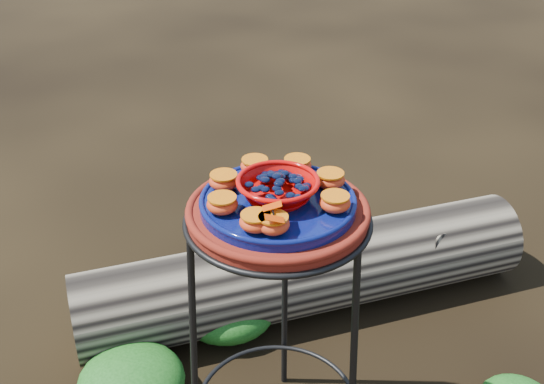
# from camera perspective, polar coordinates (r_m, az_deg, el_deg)

# --- Properties ---
(plant_stand) EXTENTS (0.44, 0.44, 0.70)m
(plant_stand) POSITION_cam_1_polar(r_m,az_deg,el_deg) (1.66, 0.43, -12.54)
(plant_stand) COLOR black
(plant_stand) RESTS_ON ground
(terracotta_saucer) EXTENTS (0.38, 0.38, 0.03)m
(terracotta_saucer) POSITION_cam_1_polar(r_m,az_deg,el_deg) (1.44, 0.49, -1.85)
(terracotta_saucer) COLOR maroon
(terracotta_saucer) RESTS_ON plant_stand
(cobalt_plate) EXTENTS (0.33, 0.33, 0.02)m
(cobalt_plate) POSITION_cam_1_polar(r_m,az_deg,el_deg) (1.43, 0.49, -0.96)
(cobalt_plate) COLOR #040941
(cobalt_plate) RESTS_ON terracotta_saucer
(red_bowl) EXTENTS (0.16, 0.16, 0.05)m
(red_bowl) POSITION_cam_1_polar(r_m,az_deg,el_deg) (1.41, 0.50, 0.21)
(red_bowl) COLOR red
(red_bowl) RESTS_ON cobalt_plate
(glass_gems) EXTENTS (0.13, 0.13, 0.02)m
(glass_gems) POSITION_cam_1_polar(r_m,az_deg,el_deg) (1.39, 0.50, 1.41)
(glass_gems) COLOR black
(glass_gems) RESTS_ON red_bowl
(orange_half_0) EXTENTS (0.06, 0.06, 0.04)m
(orange_half_0) POSITION_cam_1_polar(r_m,az_deg,el_deg) (1.31, 0.11, -2.70)
(orange_half_0) COLOR red
(orange_half_0) RESTS_ON cobalt_plate
(orange_half_1) EXTENTS (0.06, 0.06, 0.04)m
(orange_half_1) POSITION_cam_1_polar(r_m,az_deg,el_deg) (1.38, 5.29, -0.89)
(orange_half_1) COLOR red
(orange_half_1) RESTS_ON cobalt_plate
(orange_half_2) EXTENTS (0.06, 0.06, 0.04)m
(orange_half_2) POSITION_cam_1_polar(r_m,az_deg,el_deg) (1.46, 4.89, 1.03)
(orange_half_2) COLOR red
(orange_half_2) RESTS_ON cobalt_plate
(orange_half_3) EXTENTS (0.06, 0.06, 0.04)m
(orange_half_3) POSITION_cam_1_polar(r_m,az_deg,el_deg) (1.51, 2.12, 2.24)
(orange_half_3) COLOR red
(orange_half_3) RESTS_ON cobalt_plate
(orange_half_4) EXTENTS (0.06, 0.06, 0.04)m
(orange_half_4) POSITION_cam_1_polar(r_m,az_deg,el_deg) (1.51, -1.45, 2.19)
(orange_half_4) COLOR red
(orange_half_4) RESTS_ON cobalt_plate
(orange_half_5) EXTENTS (0.06, 0.06, 0.04)m
(orange_half_5) POSITION_cam_1_polar(r_m,az_deg,el_deg) (1.45, -4.05, 0.91)
(orange_half_5) COLOR red
(orange_half_5) RESTS_ON cobalt_plate
(orange_half_6) EXTENTS (0.06, 0.06, 0.04)m
(orange_half_6) POSITION_cam_1_polar(r_m,az_deg,el_deg) (1.37, -4.18, -1.04)
(orange_half_6) COLOR red
(orange_half_6) RESTS_ON cobalt_plate
(orange_half_7) EXTENTS (0.06, 0.06, 0.04)m
(orange_half_7) POSITION_cam_1_polar(r_m,az_deg,el_deg) (1.31, -1.37, -2.51)
(orange_half_7) COLOR red
(orange_half_7) RESTS_ON cobalt_plate
(butterfly) EXTENTS (0.09, 0.07, 0.01)m
(butterfly) POSITION_cam_1_polar(r_m,az_deg,el_deg) (1.29, 0.11, -1.79)
(butterfly) COLOR #CD3601
(butterfly) RESTS_ON orange_half_0
(driftwood_log) EXTENTS (1.49, 0.96, 0.28)m
(driftwood_log) POSITION_cam_1_polar(r_m,az_deg,el_deg) (2.23, 2.79, -6.77)
(driftwood_log) COLOR black
(driftwood_log) RESTS_ON ground
(foliage_left) EXTENTS (0.30, 0.30, 0.15)m
(foliage_left) POSITION_cam_1_polar(r_m,az_deg,el_deg) (2.00, -11.69, -15.17)
(foliage_left) COLOR #134711
(foliage_left) RESTS_ON ground
(foliage_back) EXTENTS (0.31, 0.31, 0.16)m
(foliage_back) POSITION_cam_1_polar(r_m,az_deg,el_deg) (2.19, -3.79, -9.46)
(foliage_back) COLOR #134711
(foliage_back) RESTS_ON ground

